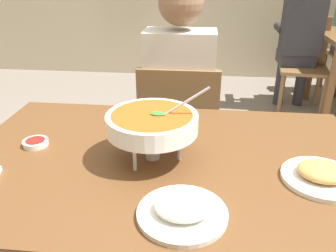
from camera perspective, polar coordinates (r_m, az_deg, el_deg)
dining_table_main at (r=1.24m, az=-0.74°, el=-9.49°), size 1.39×0.90×0.77m
chair_diner_main at (r=1.96m, az=1.82°, el=-0.95°), size 0.44×0.44×0.90m
diner_main at (r=1.89m, az=1.99°, el=5.90°), size 0.40×0.45×1.31m
curry_bowl at (r=1.13m, az=-2.65°, el=0.36°), size 0.33×0.30×0.26m
rice_plate at (r=0.93m, az=2.36°, el=-13.55°), size 0.24×0.24×0.06m
appetizer_plate at (r=1.16m, az=23.92°, el=-7.30°), size 0.24×0.24×0.06m
sauce_dish at (r=1.35m, az=-20.87°, el=-2.55°), size 0.09×0.09×0.02m
chair_bg_left at (r=3.72m, az=21.36°, el=10.20°), size 0.50×0.50×0.90m
patron_bg_left at (r=3.65m, az=20.81°, el=13.86°), size 0.40×0.45×1.31m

